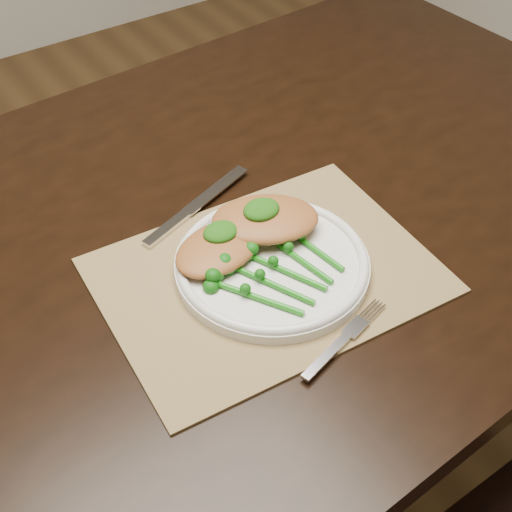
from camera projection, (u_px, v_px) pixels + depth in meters
floor at (171, 482)px, 1.53m from camera, size 4.00×4.00×0.00m
dining_table at (211, 390)px, 1.25m from camera, size 1.65×0.99×0.75m
placemat at (267, 275)px, 0.93m from camera, size 0.44×0.34×0.00m
dinner_plate at (272, 263)px, 0.92m from camera, size 0.25×0.25×0.02m
knife at (188, 212)px, 1.01m from camera, size 0.21×0.09×0.01m
fork at (349, 334)px, 0.85m from camera, size 0.15×0.06×0.00m
chicken_fillet_left at (218, 248)px, 0.92m from camera, size 0.14×0.12×0.03m
chicken_fillet_right at (265, 219)px, 0.95m from camera, size 0.17×0.16×0.03m
pesto_dollop_left at (220, 232)px, 0.92m from camera, size 0.05×0.04×0.02m
pesto_dollop_right at (261, 210)px, 0.94m from camera, size 0.05×0.04×0.02m
broccolini_bundle at (285, 271)px, 0.90m from camera, size 0.18×0.19×0.04m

